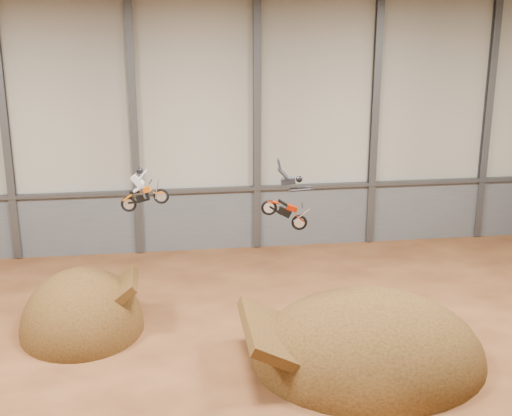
{
  "coord_description": "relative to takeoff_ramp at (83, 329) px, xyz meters",
  "views": [
    {
      "loc": [
        -1.89,
        -23.5,
        14.41
      ],
      "look_at": [
        1.83,
        4.0,
        5.76
      ],
      "focal_mm": 50.0,
      "sensor_mm": 36.0,
      "label": 1
    }
  ],
  "objects": [
    {
      "name": "takeoff_ramp",
      "position": [
        0.0,
        0.0,
        0.0
      ],
      "size": [
        5.36,
        6.18,
        5.36
      ],
      "primitive_type": "ellipsoid",
      "color": "#38220E",
      "rests_on": "ground"
    },
    {
      "name": "fmx_rider_b",
      "position": [
        8.3,
        -2.8,
        6.65
      ],
      "size": [
        3.41,
        1.25,
        3.17
      ],
      "primitive_type": null,
      "rotation": [
        0.0,
        0.47,
        -0.15
      ],
      "color": "#B11B00"
    },
    {
      "name": "steel_column_5",
      "position": [
        22.32,
        9.2,
        7.0
      ],
      "size": [
        0.4,
        0.36,
        13.9
      ],
      "primitive_type": "cube",
      "color": "#47494F",
      "rests_on": "ground"
    },
    {
      "name": "steel_column_1",
      "position": [
        -4.35,
        9.2,
        7.0
      ],
      "size": [
        0.4,
        0.36,
        13.9
      ],
      "primitive_type": "cube",
      "color": "#47494F",
      "rests_on": "ground"
    },
    {
      "name": "steel_column_3",
      "position": [
        8.98,
        9.2,
        7.0
      ],
      "size": [
        0.4,
        0.36,
        13.9
      ],
      "primitive_type": "cube",
      "color": "#47494F",
      "rests_on": "ground"
    },
    {
      "name": "ceiling",
      "position": [
        5.65,
        -5.6,
        14.0
      ],
      "size": [
        40.0,
        40.0,
        0.0
      ],
      "primitive_type": "plane",
      "color": "black",
      "rests_on": "back_wall"
    },
    {
      "name": "fmx_rider_a",
      "position": [
        3.07,
        -0.83,
        6.65
      ],
      "size": [
        2.51,
        1.12,
        2.29
      ],
      "primitive_type": null,
      "rotation": [
        0.0,
        -0.26,
        -0.15
      ],
      "color": "#CC5B07"
    },
    {
      "name": "floor",
      "position": [
        5.65,
        -5.6,
        0.0
      ],
      "size": [
        40.0,
        40.0,
        0.0
      ],
      "primitive_type": "plane",
      "color": "#552C16",
      "rests_on": "ground"
    },
    {
      "name": "back_wall",
      "position": [
        5.65,
        9.4,
        7.0
      ],
      "size": [
        40.0,
        0.1,
        14.0
      ],
      "primitive_type": "cube",
      "color": "#AEAA9A",
      "rests_on": "ground"
    },
    {
      "name": "lower_band_back",
      "position": [
        5.65,
        9.3,
        1.75
      ],
      "size": [
        39.8,
        0.18,
        3.5
      ],
      "primitive_type": "cube",
      "color": "#5B5E63",
      "rests_on": "ground"
    },
    {
      "name": "steel_rail",
      "position": [
        5.65,
        9.15,
        3.55
      ],
      "size": [
        39.8,
        0.35,
        0.2
      ],
      "primitive_type": "cube",
      "color": "#47494F",
      "rests_on": "lower_band_back"
    },
    {
      "name": "steel_column_4",
      "position": [
        15.65,
        9.2,
        7.0
      ],
      "size": [
        0.4,
        0.36,
        13.9
      ],
      "primitive_type": "cube",
      "color": "#47494F",
      "rests_on": "ground"
    },
    {
      "name": "steel_column_2",
      "position": [
        2.32,
        9.2,
        7.0
      ],
      "size": [
        0.4,
        0.36,
        13.9
      ],
      "primitive_type": "cube",
      "color": "#47494F",
      "rests_on": "ground"
    },
    {
      "name": "landing_ramp",
      "position": [
        11.67,
        -4.37,
        0.0
      ],
      "size": [
        9.4,
        8.32,
        5.42
      ],
      "primitive_type": "ellipsoid",
      "color": "#38220E",
      "rests_on": "ground"
    }
  ]
}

